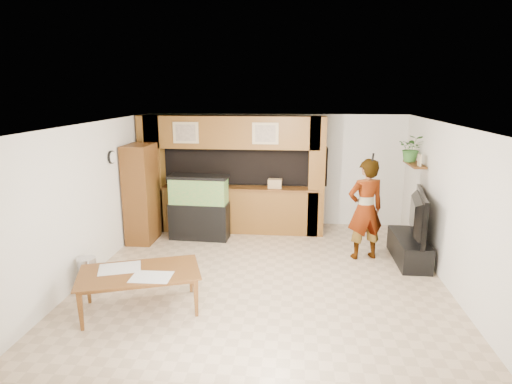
# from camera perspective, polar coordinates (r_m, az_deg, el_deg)

# --- Properties ---
(floor) EXTENTS (6.50, 6.50, 0.00)m
(floor) POSITION_cam_1_polar(r_m,az_deg,el_deg) (7.41, 1.00, -11.59)
(floor) COLOR tan
(floor) RESTS_ON ground
(ceiling) EXTENTS (6.50, 6.50, 0.00)m
(ceiling) POSITION_cam_1_polar(r_m,az_deg,el_deg) (6.73, 1.09, 8.87)
(ceiling) COLOR white
(ceiling) RESTS_ON wall_back
(wall_back) EXTENTS (6.00, 0.00, 6.00)m
(wall_back) POSITION_cam_1_polar(r_m,az_deg,el_deg) (10.13, 2.50, 2.99)
(wall_back) COLOR silver
(wall_back) RESTS_ON floor
(wall_left) EXTENTS (0.00, 6.50, 6.50)m
(wall_left) POSITION_cam_1_polar(r_m,az_deg,el_deg) (7.79, -21.56, -1.16)
(wall_left) COLOR silver
(wall_left) RESTS_ON floor
(wall_right) EXTENTS (0.00, 6.50, 6.50)m
(wall_right) POSITION_cam_1_polar(r_m,az_deg,el_deg) (7.37, 25.00, -2.28)
(wall_right) COLOR silver
(wall_right) RESTS_ON floor
(partition) EXTENTS (4.20, 0.99, 2.60)m
(partition) POSITION_cam_1_polar(r_m,az_deg,el_deg) (9.62, -3.36, 2.50)
(partition) COLOR brown
(partition) RESTS_ON floor
(wall_clock) EXTENTS (0.05, 0.25, 0.25)m
(wall_clock) POSITION_cam_1_polar(r_m,az_deg,el_deg) (8.54, -18.69, 4.41)
(wall_clock) COLOR black
(wall_clock) RESTS_ON wall_left
(wall_shelf) EXTENTS (0.25, 0.90, 0.04)m
(wall_shelf) POSITION_cam_1_polar(r_m,az_deg,el_deg) (9.07, 20.39, 3.49)
(wall_shelf) COLOR brown
(wall_shelf) RESTS_ON wall_right
(pantry_cabinet) EXTENTS (0.51, 0.84, 2.05)m
(pantry_cabinet) POSITION_cam_1_polar(r_m,az_deg,el_deg) (9.24, -15.02, -0.21)
(pantry_cabinet) COLOR brown
(pantry_cabinet) RESTS_ON floor
(trash_can) EXTENTS (0.29, 0.29, 0.54)m
(trash_can) POSITION_cam_1_polar(r_m,az_deg,el_deg) (7.49, -21.55, -10.09)
(trash_can) COLOR #B2B2B7
(trash_can) RESTS_ON floor
(aquarium) EXTENTS (1.25, 0.47, 1.39)m
(aquarium) POSITION_cam_1_polar(r_m,az_deg,el_deg) (9.22, -7.59, -2.13)
(aquarium) COLOR black
(aquarium) RESTS_ON floor
(tv_stand) EXTENTS (0.52, 1.41, 0.47)m
(tv_stand) POSITION_cam_1_polar(r_m,az_deg,el_deg) (8.58, 19.70, -7.14)
(tv_stand) COLOR black
(tv_stand) RESTS_ON floor
(television) EXTENTS (0.45, 1.50, 0.86)m
(television) POSITION_cam_1_polar(r_m,az_deg,el_deg) (8.38, 20.06, -2.88)
(television) COLOR black
(television) RESTS_ON tv_stand
(photo_frame) EXTENTS (0.03, 0.17, 0.22)m
(photo_frame) POSITION_cam_1_polar(r_m,az_deg,el_deg) (8.74, 20.98, 3.96)
(photo_frame) COLOR tan
(photo_frame) RESTS_ON wall_shelf
(potted_plant) EXTENTS (0.60, 0.56, 0.55)m
(potted_plant) POSITION_cam_1_polar(r_m,az_deg,el_deg) (9.20, 20.06, 5.50)
(potted_plant) COLOR #326829
(potted_plant) RESTS_ON wall_shelf
(person) EXTENTS (0.81, 0.65, 1.92)m
(person) POSITION_cam_1_polar(r_m,az_deg,el_deg) (8.26, 14.37, -2.25)
(person) COLOR tan
(person) RESTS_ON floor
(microphone) EXTENTS (0.04, 0.10, 0.16)m
(microphone) POSITION_cam_1_polar(r_m,az_deg,el_deg) (7.90, 15.32, 4.46)
(microphone) COLOR black
(microphone) RESTS_ON person
(dining_table) EXTENTS (1.92, 1.46, 0.60)m
(dining_table) POSITION_cam_1_polar(r_m,az_deg,el_deg) (6.56, -15.15, -12.70)
(dining_table) COLOR brown
(dining_table) RESTS_ON floor
(newspaper_a) EXTENTS (0.70, 0.61, 0.01)m
(newspaper_a) POSITION_cam_1_polar(r_m,az_deg,el_deg) (6.65, -17.71, -9.65)
(newspaper_a) COLOR silver
(newspaper_a) RESTS_ON dining_table
(newspaper_b) EXTENTS (0.56, 0.42, 0.01)m
(newspaper_b) POSITION_cam_1_polar(r_m,az_deg,el_deg) (6.24, -13.78, -10.94)
(newspaper_b) COLOR silver
(newspaper_b) RESTS_ON dining_table
(counter_box) EXTENTS (0.31, 0.21, 0.20)m
(counter_box) POSITION_cam_1_polar(r_m,az_deg,el_deg) (9.37, 2.54, 1.13)
(counter_box) COLOR #A38458
(counter_box) RESTS_ON partition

